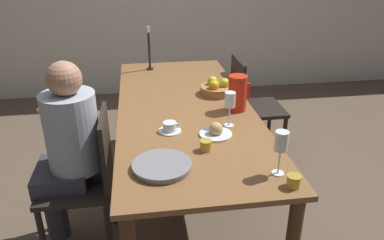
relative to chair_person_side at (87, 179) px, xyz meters
The scene contains 15 objects.
ground_plane 0.90m from the chair_person_side, 32.31° to the left, with size 20.00×20.00×0.00m, color brown.
dining_table 0.78m from the chair_person_side, 32.31° to the left, with size 0.90×2.17×0.74m.
chair_person_side is the anchor object (origin of this frame).
chair_opposite 1.59m from the chair_person_side, 36.36° to the left, with size 0.42×0.42×0.90m.
person_seated 0.24m from the chair_person_side, 159.41° to the left, with size 0.39×0.41×1.20m.
red_pitcher 1.09m from the chair_person_side, 17.22° to the left, with size 0.15×0.12×0.24m.
wine_glass_water 0.96m from the chair_person_side, ahead, with size 0.06×0.06×0.22m.
wine_glass_juice 1.17m from the chair_person_side, 26.08° to the right, with size 0.06×0.06×0.23m.
teacup_near_person 0.58m from the chair_person_side, ahead, with size 0.14×0.14×0.06m.
serving_tray 0.61m from the chair_person_side, 39.38° to the right, with size 0.30×0.30×0.03m.
bread_plate 0.81m from the chair_person_side, ahead, with size 0.19×0.19×0.08m.
jam_jar_amber 1.20m from the chair_person_side, 30.40° to the right, with size 0.07×0.07×0.06m.
jam_jar_red 0.76m from the chair_person_side, 16.80° to the right, with size 0.07×0.07×0.06m.
fruit_bowl 1.13m from the chair_person_side, 34.08° to the left, with size 0.24×0.24×0.12m.
candlestick_tall 1.42m from the chair_person_side, 70.98° to the left, with size 0.06×0.06×0.38m.
Camera 1 is at (-0.30, -2.33, 1.74)m, focal length 35.00 mm.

